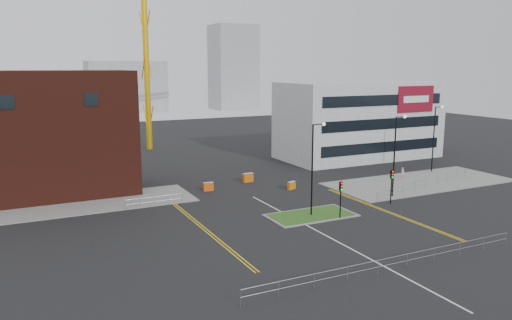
{
  "coord_description": "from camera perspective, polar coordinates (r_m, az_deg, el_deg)",
  "views": [
    {
      "loc": [
        -23.7,
        -31.89,
        14.48
      ],
      "look_at": [
        -1.52,
        13.14,
        5.0
      ],
      "focal_mm": 35.0,
      "sensor_mm": 36.0,
      "label": 1
    }
  ],
  "objects": [
    {
      "name": "skyline_b",
      "position": [
        165.49,
        -14.6,
        8.11
      ],
      "size": [
        24.0,
        12.0,
        16.0
      ],
      "primitive_type": "cube",
      "color": "gray",
      "rests_on": "ground"
    },
    {
      "name": "skyline_d",
      "position": [
        172.82,
        -21.15,
        7.17
      ],
      "size": [
        30.0,
        12.0,
        12.0
      ],
      "primitive_type": "cube",
      "color": "gray",
      "rests_on": "ground"
    },
    {
      "name": "yellow_left_b",
      "position": [
        46.79,
        -6.25,
        -7.39
      ],
      "size": [
        0.12,
        24.0,
        0.01
      ],
      "primitive_type": "cube",
      "color": "gold",
      "rests_on": "ground"
    },
    {
      "name": "grass_island",
      "position": [
        49.6,
        6.32,
        -6.28
      ],
      "size": [
        8.0,
        4.0,
        0.12
      ],
      "primitive_type": "cube",
      "color": "#284E1A",
      "rests_on": "ground"
    },
    {
      "name": "island_kerb",
      "position": [
        49.6,
        6.32,
        -6.3
      ],
      "size": [
        8.6,
        4.6,
        0.08
      ],
      "primitive_type": "cube",
      "color": "slate",
      "rests_on": "ground"
    },
    {
      "name": "ground",
      "position": [
        42.29,
        9.9,
        -9.49
      ],
      "size": [
        200.0,
        200.0,
        0.0
      ],
      "primitive_type": "plane",
      "color": "black",
      "rests_on": "ground"
    },
    {
      "name": "barrier_mid",
      "position": [
        63.08,
        -0.92,
        -1.99
      ],
      "size": [
        1.41,
        0.61,
        1.15
      ],
      "color": "#D05C0B",
      "rests_on": "ground"
    },
    {
      "name": "centre_line",
      "position": [
        43.82,
        8.35,
        -8.71
      ],
      "size": [
        0.15,
        30.0,
        0.01
      ],
      "primitive_type": "cube",
      "color": "silver",
      "rests_on": "ground"
    },
    {
      "name": "office_block",
      "position": [
        81.37,
        11.65,
        4.5
      ],
      "size": [
        25.0,
        12.2,
        12.0
      ],
      "color": "#A1A4A6",
      "rests_on": "ground"
    },
    {
      "name": "railing_front",
      "position": [
        37.68,
        15.4,
        -11.02
      ],
      "size": [
        24.05,
        0.05,
        1.1
      ],
      "color": "gray",
      "rests_on": "ground"
    },
    {
      "name": "barrier_right",
      "position": [
        59.6,
        4.08,
        -2.89
      ],
      "size": [
        1.18,
        0.73,
        0.94
      ],
      "color": "#C6750B",
      "rests_on": "ground"
    },
    {
      "name": "railing_left",
      "position": [
        53.28,
        -11.57,
        -4.47
      ],
      "size": [
        6.05,
        0.05,
        1.1
      ],
      "color": "gray",
      "rests_on": "ground"
    },
    {
      "name": "yellow_right_b",
      "position": [
        52.61,
        14.73,
        -5.64
      ],
      "size": [
        0.12,
        20.0,
        0.01
      ],
      "primitive_type": "cube",
      "color": "gold",
      "rests_on": "ground"
    },
    {
      "name": "traffic_light_right",
      "position": [
        54.83,
        15.25,
        -2.24
      ],
      "size": [
        0.28,
        0.33,
        3.65
      ],
      "color": "black",
      "rests_on": "ground"
    },
    {
      "name": "tower_crane",
      "position": [
        93.1,
        -9.35,
        17.58
      ],
      "size": [
        51.79,
        13.26,
        37.43
      ],
      "color": "#F1B00E",
      "rests_on": "ground"
    },
    {
      "name": "railing_right",
      "position": [
        63.44,
        18.85,
        -2.36
      ],
      "size": [
        19.05,
        5.05,
        1.1
      ],
      "color": "gray",
      "rests_on": "ground"
    },
    {
      "name": "yellow_right_a",
      "position": [
        52.42,
        14.48,
        -5.69
      ],
      "size": [
        0.12,
        20.0,
        0.01
      ],
      "primitive_type": "cube",
      "color": "gold",
      "rests_on": "ground"
    },
    {
      "name": "brick_building",
      "position": [
        60.38,
        -25.33,
        2.4
      ],
      "size": [
        24.2,
        10.07,
        14.24
      ],
      "color": "#4A1A12",
      "rests_on": "ground"
    },
    {
      "name": "pedestrian",
      "position": [
        67.45,
        16.42,
        -1.47
      ],
      "size": [
        0.64,
        0.49,
        1.55
      ],
      "primitive_type": "imported",
      "rotation": [
        0.0,
        0.0,
        0.24
      ],
      "color": "#D88E8C",
      "rests_on": "ground"
    },
    {
      "name": "skyline_c",
      "position": [
        171.27,
        -2.62,
        10.52
      ],
      "size": [
        14.0,
        12.0,
        28.0
      ],
      "primitive_type": "cube",
      "color": "gray",
      "rests_on": "ground"
    },
    {
      "name": "pavement_right",
      "position": [
        66.35,
        18.21,
        -2.4
      ],
      "size": [
        24.0,
        10.0,
        0.12
      ],
      "primitive_type": "cube",
      "color": "slate",
      "rests_on": "ground"
    },
    {
      "name": "streetlamp_right_near",
      "position": [
        57.23,
        15.73,
        1.17
      ],
      "size": [
        1.46,
        0.36,
        9.18
      ],
      "color": "black",
      "rests_on": "ground"
    },
    {
      "name": "yellow_left_a",
      "position": [
        46.7,
        -6.6,
        -7.44
      ],
      "size": [
        0.12,
        24.0,
        0.01
      ],
      "primitive_type": "cube",
      "color": "gold",
      "rests_on": "ground"
    },
    {
      "name": "barrier_left",
      "position": [
        59.0,
        -5.47,
        -3.01
      ],
      "size": [
        1.22,
        0.43,
        1.02
      ],
      "color": "#D84E0C",
      "rests_on": "ground"
    },
    {
      "name": "traffic_light_island",
      "position": [
        48.41,
        9.67,
        -3.71
      ],
      "size": [
        0.28,
        0.33,
        3.65
      ],
      "color": "black",
      "rests_on": "ground"
    },
    {
      "name": "pavement_left",
      "position": [
        55.91,
        -21.59,
        -5.02
      ],
      "size": [
        28.0,
        8.0,
        0.12
      ],
      "primitive_type": "cube",
      "color": "slate",
      "rests_on": "ground"
    },
    {
      "name": "streetlamp_island",
      "position": [
        48.43,
        6.67,
        -0.17
      ],
      "size": [
        1.46,
        0.36,
        9.18
      ],
      "color": "black",
      "rests_on": "ground"
    },
    {
      "name": "streetlamp_right_far",
      "position": [
        72.57,
        19.78,
        2.88
      ],
      "size": [
        1.46,
        0.36,
        9.18
      ],
      "color": "black",
      "rests_on": "ground"
    }
  ]
}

